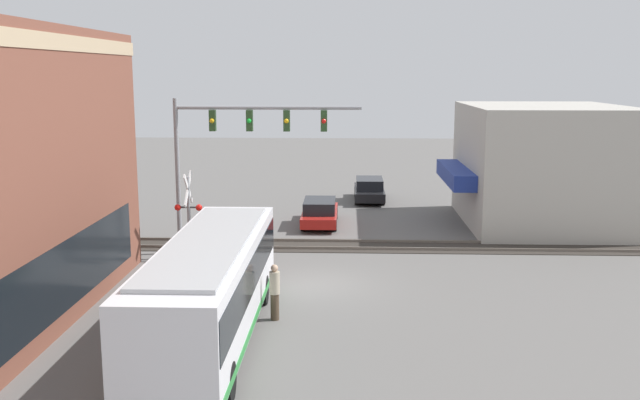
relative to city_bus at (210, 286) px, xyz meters
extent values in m
plane|color=#605E5B|center=(5.91, -2.80, -1.72)|extent=(120.00, 120.00, 0.00)
cube|color=tan|center=(0.19, 4.85, 7.10)|extent=(17.57, 0.36, 0.50)
cube|color=black|center=(0.19, 4.75, -0.02)|extent=(14.59, 0.12, 2.20)
cube|color=#B2ADA3|center=(17.29, -14.23, 1.39)|extent=(9.72, 7.87, 6.23)
cube|color=navy|center=(17.29, -9.75, 0.88)|extent=(6.81, 1.20, 0.80)
cube|color=silver|center=(0.01, 0.00, -0.01)|extent=(11.44, 2.55, 2.57)
cube|color=black|center=(0.01, 0.00, 0.37)|extent=(11.21, 2.59, 1.08)
cube|color=#288438|center=(0.01, 0.00, -1.13)|extent=(11.21, 2.58, 0.24)
cube|color=#A5A8AA|center=(0.01, 0.00, 1.33)|extent=(9.73, 2.17, 0.12)
cylinder|color=black|center=(3.53, 0.00, -1.22)|extent=(1.00, 2.57, 1.00)
cylinder|color=black|center=(-3.91, 0.00, -1.22)|extent=(1.00, 2.57, 1.00)
cylinder|color=gray|center=(10.34, 3.36, 1.69)|extent=(0.20, 0.20, 6.83)
cylinder|color=gray|center=(10.34, -0.62, 4.70)|extent=(0.16, 7.97, 0.16)
cube|color=#284723|center=(10.34, 1.77, 4.15)|extent=(0.30, 0.27, 0.90)
sphere|color=yellow|center=(10.17, 1.77, 4.15)|extent=(0.20, 0.20, 0.20)
cube|color=#284723|center=(10.34, 0.17, 4.15)|extent=(0.30, 0.27, 0.90)
sphere|color=green|center=(10.17, 0.17, 4.15)|extent=(0.20, 0.20, 0.20)
cube|color=#284723|center=(10.34, -1.42, 4.15)|extent=(0.30, 0.27, 0.90)
sphere|color=yellow|center=(10.17, -1.42, 4.15)|extent=(0.20, 0.20, 0.20)
cube|color=#284723|center=(10.34, -3.02, 4.15)|extent=(0.30, 0.27, 0.90)
sphere|color=red|center=(10.17, -3.02, 4.15)|extent=(0.20, 0.20, 0.20)
cylinder|color=gray|center=(9.20, 2.67, 0.08)|extent=(0.14, 0.14, 3.60)
cube|color=white|center=(9.20, 2.67, 1.38)|extent=(1.41, 0.06, 1.41)
cube|color=white|center=(9.20, 2.67, 1.38)|extent=(1.41, 0.06, 1.41)
cylinder|color=#38383A|center=(9.20, 2.67, 0.58)|extent=(0.08, 0.90, 0.08)
sphere|color=red|center=(9.15, 2.22, 0.58)|extent=(0.28, 0.28, 0.28)
sphere|color=red|center=(9.15, 3.12, 0.58)|extent=(0.28, 0.28, 0.28)
cube|color=#332D28|center=(11.91, -2.80, -1.71)|extent=(2.60, 60.00, 0.03)
cube|color=#6B6056|center=(11.19, -2.80, -1.65)|extent=(0.07, 60.00, 0.15)
cube|color=#6B6056|center=(12.62, -2.80, -1.65)|extent=(0.07, 60.00, 0.15)
cube|color=#B21E19|center=(16.53, -2.60, -1.22)|extent=(4.84, 1.80, 0.50)
cube|color=black|center=(16.29, -2.60, -0.66)|extent=(2.66, 1.62, 0.62)
cylinder|color=black|center=(18.03, -2.60, -1.40)|extent=(0.64, 1.82, 0.64)
cylinder|color=black|center=(15.03, -2.60, -1.40)|extent=(0.64, 1.82, 0.64)
cube|color=black|center=(23.74, -5.40, -1.20)|extent=(4.70, 1.80, 0.54)
cube|color=black|center=(23.50, -5.40, -0.61)|extent=(2.59, 1.62, 0.65)
cylinder|color=black|center=(25.19, -5.40, -1.40)|extent=(0.64, 1.82, 0.64)
cylinder|color=black|center=(22.28, -5.40, -1.40)|extent=(0.64, 1.82, 0.64)
cylinder|color=black|center=(8.82, 1.59, -1.31)|extent=(0.28, 0.28, 0.82)
cylinder|color=#262D4C|center=(8.82, 1.59, -0.56)|extent=(0.34, 0.34, 0.68)
sphere|color=tan|center=(8.82, 1.59, -0.11)|extent=(0.22, 0.22, 0.22)
cylinder|color=#473828|center=(1.92, -1.70, -1.28)|extent=(0.28, 0.28, 0.88)
cylinder|color=#B2A58C|center=(1.92, -1.70, -0.48)|extent=(0.34, 0.34, 0.73)
sphere|color=tan|center=(1.92, -1.70, 0.01)|extent=(0.24, 0.24, 0.24)
camera|label=1|loc=(-20.10, -4.02, 6.23)|focal=40.00mm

